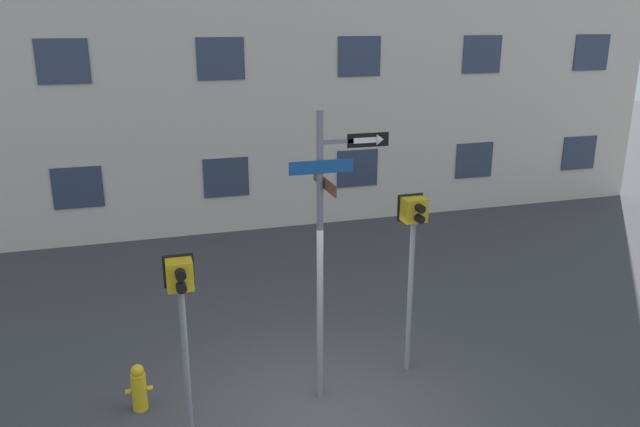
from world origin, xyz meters
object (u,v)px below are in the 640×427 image
object	(u,v)px
pedestrian_signal_left	(182,301)
pedestrian_signal_right	(413,238)
street_sign_pole	(326,237)
fire_hydrant	(139,388)

from	to	relation	value
pedestrian_signal_left	pedestrian_signal_right	bearing A→B (deg)	12.74
street_sign_pole	fire_hydrant	xyz separation A→B (m)	(-2.54, 0.41, -2.06)
street_sign_pole	pedestrian_signal_left	bearing A→B (deg)	-166.94
street_sign_pole	pedestrian_signal_left	size ratio (longest dim) A/B	1.64
street_sign_pole	pedestrian_signal_right	size ratio (longest dim) A/B	1.47
pedestrian_signal_right	fire_hydrant	size ratio (longest dim) A/B	4.04
pedestrian_signal_left	street_sign_pole	bearing A→B (deg)	13.06
street_sign_pole	pedestrian_signal_right	bearing A→B (deg)	12.29
pedestrian_signal_left	pedestrian_signal_right	distance (m)	3.42
pedestrian_signal_left	fire_hydrant	world-z (taller)	pedestrian_signal_left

